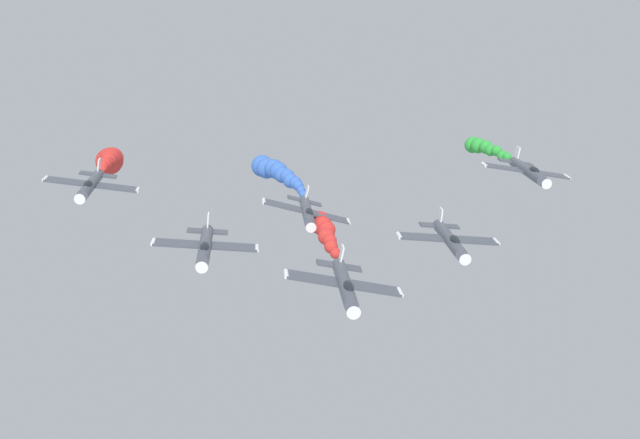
{
  "coord_description": "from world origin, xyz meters",
  "views": [
    {
      "loc": [
        6.28,
        72.48,
        143.75
      ],
      "look_at": [
        0.0,
        0.0,
        121.92
      ],
      "focal_mm": 44.79,
      "sensor_mm": 36.0,
      "label": 1
    }
  ],
  "objects": [
    {
      "name": "smoke_trail_lead",
      "position": [
        -0.66,
        -3.88,
        119.83
      ],
      "size": [
        2.44,
        17.34,
        3.66
      ],
      "color": "red"
    },
    {
      "name": "smoke_trail_trailing",
      "position": [
        24.54,
        -30.0,
        121.58
      ],
      "size": [
        5.34,
        23.34,
        6.16
      ],
      "color": "red"
    },
    {
      "name": "airplane_lead",
      "position": [
        -0.65,
        14.9,
        121.08
      ],
      "size": [
        9.44,
        10.35,
        2.98
      ],
      "rotation": [
        0.0,
        -0.2,
        0.0
      ],
      "color": "#474C56"
    },
    {
      "name": "airplane_trailing",
      "position": [
        22.6,
        -7.19,
        124.03
      ],
      "size": [
        9.51,
        10.35,
        2.75
      ],
      "rotation": [
        0.0,
        -0.15,
        0.0
      ],
      "color": "#474C56"
    },
    {
      "name": "smoke_trail_left_outer",
      "position": [
        3.55,
        -29.13,
        119.94
      ],
      "size": [
        6.19,
        21.6,
        3.32
      ],
      "color": "blue"
    },
    {
      "name": "airplane_left_inner",
      "position": [
        -11.55,
        4.41,
        121.04
      ],
      "size": [
        9.55,
        10.35,
        2.49
      ],
      "rotation": [
        0.0,
        -0.09,
        0.0
      ],
      "color": "#474C56"
    },
    {
      "name": "airplane_right_inner",
      "position": [
        10.64,
        4.99,
        121.25
      ],
      "size": [
        9.55,
        10.35,
        2.49
      ],
      "rotation": [
        0.0,
        -0.09,
        0.0
      ],
      "color": "#474C56"
    },
    {
      "name": "smoke_trail_right_outer",
      "position": [
        -21.94,
        -21.7,
        124.1
      ],
      "size": [
        2.62,
        12.35,
        2.39
      ],
      "color": "green"
    },
    {
      "name": "airplane_left_outer",
      "position": [
        0.74,
        -7.01,
        120.68
      ],
      "size": [
        9.31,
        10.35,
        3.26
      ],
      "rotation": [
        0.0,
        -0.27,
        0.0
      ],
      "color": "#474C56"
    },
    {
      "name": "airplane_right_outer",
      "position": [
        -22.57,
        -6.98,
        124.57
      ],
      "size": [
        9.49,
        10.35,
        2.81
      ],
      "rotation": [
        0.0,
        -0.16,
        0.0
      ],
      "color": "#474C56"
    }
  ]
}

